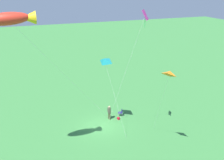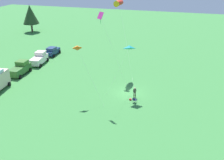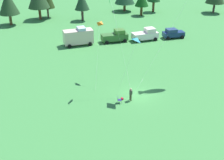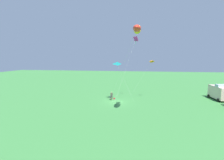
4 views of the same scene
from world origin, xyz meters
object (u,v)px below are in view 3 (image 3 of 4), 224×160
backpack_on_grass (122,99)px  van_camper_beige (78,36)px  folding_chair (119,99)px  truck_green_flatbed (115,36)px  kite_delta_orange (99,23)px  car_navy_hatch (173,33)px  kite_delta_teal (137,39)px  person_kite_flyer (131,93)px  truck_white_pickup (146,35)px

backpack_on_grass → van_camper_beige: size_ratio=0.06×
backpack_on_grass → folding_chair: bearing=-130.3°
truck_green_flatbed → kite_delta_orange: size_ratio=0.61×
car_navy_hatch → kite_delta_teal: kite_delta_teal is taller
kite_delta_orange → truck_green_flatbed: bearing=68.4°
truck_green_flatbed → car_navy_hatch: (11.66, -0.34, -0.15)m
person_kite_flyer → folding_chair: bearing=167.4°
backpack_on_grass → car_navy_hatch: 26.83m
person_kite_flyer → kite_delta_teal: size_ratio=0.21×
person_kite_flyer → backpack_on_grass: 1.42m
truck_white_pickup → car_navy_hatch: (5.69, 0.09, -0.15)m
van_camper_beige → truck_green_flatbed: (7.11, 0.27, -0.54)m
backpack_on_grass → car_navy_hatch: size_ratio=0.08×
folding_chair → truck_white_pickup: bearing=75.2°
van_camper_beige → car_navy_hatch: bearing=-6.2°
truck_white_pickup → folding_chair: bearing=-122.2°
truck_green_flatbed → car_navy_hatch: size_ratio=1.20×
truck_green_flatbed → kite_delta_teal: 22.21m
person_kite_flyer → van_camper_beige: (-3.94, 22.14, 0.62)m
folding_chair → kite_delta_orange: 11.24m
folding_chair → backpack_on_grass: bearing=60.7°
van_camper_beige → kite_delta_orange: 15.58m
car_navy_hatch → truck_white_pickup: bearing=-0.9°
folding_chair → kite_delta_teal: size_ratio=0.10×
truck_white_pickup → kite_delta_teal: (-8.12, -20.67, 6.58)m
car_navy_hatch → kite_delta_orange: kite_delta_orange is taller
truck_white_pickup → kite_delta_teal: bearing=-117.8°
car_navy_hatch → kite_delta_teal: (-13.81, -20.76, 6.73)m
backpack_on_grass → truck_green_flatbed: (4.18, 21.99, 0.99)m
truck_white_pickup → kite_delta_teal: size_ratio=0.64×
van_camper_beige → kite_delta_orange: (1.41, -14.15, 6.38)m
person_kite_flyer → car_navy_hatch: 26.59m
person_kite_flyer → truck_white_pickup: size_ratio=0.34×
kite_delta_orange → person_kite_flyer: bearing=-72.5°
folding_chair → truck_green_flatbed: (4.79, 22.71, 0.61)m
truck_green_flatbed → kite_delta_orange: kite_delta_orange is taller
kite_delta_orange → backpack_on_grass: bearing=-78.6°
van_camper_beige → kite_delta_orange: kite_delta_orange is taller
van_camper_beige → truck_white_pickup: 13.10m
person_kite_flyer → car_navy_hatch: bearing=33.0°
person_kite_flyer → truck_white_pickup: (9.15, 21.98, 0.08)m
van_camper_beige → truck_green_flatbed: bearing=-3.9°
backpack_on_grass → kite_delta_orange: 11.05m
truck_white_pickup → backpack_on_grass: bearing=-121.6°
backpack_on_grass → van_camper_beige: (-2.94, 21.72, 1.53)m
van_camper_beige → kite_delta_teal: kite_delta_teal is taller
kite_delta_teal → kite_delta_orange: size_ratio=0.97×
truck_white_pickup → truck_green_flatbed: bearing=169.5°
kite_delta_teal → backpack_on_grass: bearing=-156.5°
truck_green_flatbed → truck_white_pickup: (5.97, -0.43, 0.00)m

